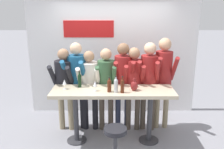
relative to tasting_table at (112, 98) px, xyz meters
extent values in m
plane|color=gray|center=(0.00, 0.00, -0.84)|extent=(40.00, 40.00, 0.00)
cube|color=white|center=(0.00, 1.40, 0.57)|extent=(3.74, 0.10, 2.81)
cube|color=red|center=(-0.52, 1.34, 1.08)|extent=(1.08, 0.02, 0.36)
cube|color=beige|center=(0.00, 0.00, 0.13)|extent=(2.14, 0.63, 0.06)
cylinder|color=#333338|center=(-0.66, 0.00, -0.35)|extent=(0.09, 0.09, 0.94)
cylinder|color=#333338|center=(-0.66, 0.00, -0.83)|extent=(0.36, 0.36, 0.02)
cylinder|color=#333338|center=(0.66, 0.00, -0.35)|extent=(0.09, 0.09, 0.94)
cylinder|color=#333338|center=(0.66, 0.00, -0.83)|extent=(0.36, 0.36, 0.02)
cylinder|color=#333338|center=(0.03, -0.76, -0.52)|extent=(0.06, 0.06, 0.59)
cylinder|color=black|center=(0.03, -0.76, -0.22)|extent=(0.35, 0.35, 0.07)
cylinder|color=gray|center=(-1.02, 0.48, -0.44)|extent=(0.11, 0.11, 0.79)
cylinder|color=gray|center=(-0.83, 0.45, -0.44)|extent=(0.11, 0.11, 0.79)
cylinder|color=black|center=(-0.92, 0.46, 0.26)|extent=(0.40, 0.40, 0.62)
sphere|color=#9E7556|center=(-0.92, 0.46, 0.70)|extent=(0.21, 0.21, 0.21)
cylinder|color=black|center=(-1.11, 0.34, 0.31)|extent=(0.14, 0.38, 0.48)
cylinder|color=black|center=(-0.78, 0.29, 0.31)|extent=(0.14, 0.38, 0.48)
cylinder|color=black|center=(-0.79, 0.54, -0.42)|extent=(0.12, 0.12, 0.84)
cylinder|color=black|center=(-0.59, 0.51, -0.42)|extent=(0.12, 0.12, 0.84)
cylinder|color=#19517A|center=(-0.69, 0.53, 0.33)|extent=(0.41, 0.41, 0.66)
sphere|color=#D6AD89|center=(-0.69, 0.53, 0.79)|extent=(0.23, 0.23, 0.23)
cylinder|color=#19517A|center=(-0.89, 0.39, 0.38)|extent=(0.14, 0.40, 0.51)
cylinder|color=#19517A|center=(-0.55, 0.34, 0.38)|extent=(0.14, 0.40, 0.51)
cylinder|color=black|center=(-0.55, 0.48, -0.45)|extent=(0.11, 0.11, 0.77)
cylinder|color=black|center=(-0.35, 0.47, -0.45)|extent=(0.11, 0.11, 0.77)
cylinder|color=beige|center=(-0.45, 0.48, 0.23)|extent=(0.37, 0.37, 0.61)
sphere|color=#9E7556|center=(-0.45, 0.48, 0.65)|extent=(0.21, 0.21, 0.21)
cylinder|color=beige|center=(-0.62, 0.33, 0.28)|extent=(0.10, 0.37, 0.47)
cylinder|color=beige|center=(-0.28, 0.32, 0.28)|extent=(0.10, 0.37, 0.47)
cylinder|color=#473D33|center=(-0.22, 0.46, -0.44)|extent=(0.10, 0.10, 0.79)
cylinder|color=#473D33|center=(-0.04, 0.46, -0.44)|extent=(0.10, 0.10, 0.79)
cylinder|color=#335638|center=(-0.13, 0.46, 0.26)|extent=(0.32, 0.32, 0.62)
sphere|color=tan|center=(-0.13, 0.46, 0.70)|extent=(0.21, 0.21, 0.21)
cylinder|color=#335638|center=(-0.28, 0.31, 0.31)|extent=(0.08, 0.37, 0.48)
cylinder|color=#335638|center=(0.03, 0.31, 0.31)|extent=(0.08, 0.37, 0.48)
cylinder|color=#23283D|center=(0.11, 0.49, -0.42)|extent=(0.10, 0.10, 0.83)
cylinder|color=#23283D|center=(0.29, 0.50, -0.42)|extent=(0.10, 0.10, 0.83)
cylinder|color=maroon|center=(0.20, 0.49, 0.33)|extent=(0.34, 0.34, 0.66)
sphere|color=brown|center=(0.20, 0.49, 0.79)|extent=(0.23, 0.23, 0.23)
cylinder|color=maroon|center=(0.05, 0.33, 0.37)|extent=(0.09, 0.39, 0.50)
cylinder|color=maroon|center=(0.36, 0.34, 0.37)|extent=(0.09, 0.39, 0.50)
cylinder|color=#473D33|center=(0.31, 0.45, -0.44)|extent=(0.10, 0.10, 0.80)
cylinder|color=#473D33|center=(0.49, 0.45, -0.44)|extent=(0.10, 0.10, 0.80)
cylinder|color=maroon|center=(0.40, 0.45, 0.28)|extent=(0.33, 0.33, 0.63)
sphere|color=#9E7556|center=(0.40, 0.45, 0.72)|extent=(0.22, 0.22, 0.22)
cylinder|color=maroon|center=(0.24, 0.30, 0.32)|extent=(0.09, 0.37, 0.48)
cylinder|color=maroon|center=(0.55, 0.29, 0.32)|extent=(0.09, 0.37, 0.48)
cylinder|color=#473D33|center=(0.60, 0.48, -0.42)|extent=(0.10, 0.10, 0.84)
cylinder|color=#473D33|center=(0.78, 0.44, -0.42)|extent=(0.10, 0.10, 0.84)
cylinder|color=maroon|center=(0.69, 0.46, 0.34)|extent=(0.39, 0.39, 0.67)
sphere|color=#D6AD89|center=(0.69, 0.46, 0.80)|extent=(0.23, 0.23, 0.23)
cylinder|color=maroon|center=(0.50, 0.33, 0.39)|extent=(0.16, 0.40, 0.51)
cylinder|color=maroon|center=(0.81, 0.27, 0.39)|extent=(0.16, 0.40, 0.51)
cylinder|color=gray|center=(0.89, 0.53, -0.40)|extent=(0.10, 0.10, 0.88)
cylinder|color=gray|center=(1.07, 0.54, -0.40)|extent=(0.10, 0.10, 0.88)
cylinder|color=maroon|center=(0.98, 0.53, 0.39)|extent=(0.34, 0.34, 0.69)
sphere|color=tan|center=(0.98, 0.53, 0.87)|extent=(0.24, 0.24, 0.24)
cylinder|color=maroon|center=(0.83, 0.36, 0.44)|extent=(0.09, 0.41, 0.53)
cylinder|color=maroon|center=(1.14, 0.37, 0.44)|extent=(0.09, 0.41, 0.53)
cylinder|color=#4C1E0F|center=(-0.06, -0.10, 0.25)|extent=(0.07, 0.07, 0.18)
sphere|color=#4C1E0F|center=(-0.06, -0.10, 0.34)|extent=(0.07, 0.07, 0.07)
cylinder|color=#4C1E0F|center=(-0.06, -0.10, 0.37)|extent=(0.03, 0.03, 0.06)
cylinder|color=black|center=(-0.06, -0.10, 0.41)|extent=(0.03, 0.03, 0.01)
cylinder|color=#4C1E0F|center=(0.16, -0.15, 0.26)|extent=(0.06, 0.06, 0.20)
sphere|color=#4C1E0F|center=(0.16, -0.15, 0.36)|extent=(0.06, 0.06, 0.06)
cylinder|color=#4C1E0F|center=(0.16, -0.15, 0.40)|extent=(0.02, 0.02, 0.07)
cylinder|color=black|center=(0.16, -0.15, 0.44)|extent=(0.03, 0.03, 0.02)
cylinder|color=black|center=(-0.59, 0.15, 0.26)|extent=(0.06, 0.06, 0.21)
sphere|color=black|center=(-0.59, 0.15, 0.37)|extent=(0.06, 0.06, 0.06)
cylinder|color=black|center=(-0.59, 0.15, 0.41)|extent=(0.02, 0.02, 0.07)
cylinder|color=black|center=(-0.59, 0.15, 0.45)|extent=(0.03, 0.03, 0.02)
cylinder|color=#B7BCC1|center=(0.05, -0.12, 0.26)|extent=(0.07, 0.07, 0.20)
sphere|color=#B7BCC1|center=(0.05, -0.12, 0.36)|extent=(0.07, 0.07, 0.07)
cylinder|color=#B7BCC1|center=(0.05, -0.12, 0.39)|extent=(0.03, 0.03, 0.07)
cylinder|color=black|center=(0.05, -0.12, 0.44)|extent=(0.03, 0.03, 0.01)
cylinder|color=silver|center=(-0.30, -0.06, 0.16)|extent=(0.06, 0.06, 0.01)
cylinder|color=silver|center=(-0.30, -0.06, 0.21)|extent=(0.01, 0.01, 0.08)
cone|color=silver|center=(-0.30, -0.06, 0.29)|extent=(0.07, 0.07, 0.09)
cylinder|color=silver|center=(-0.84, 0.04, 0.16)|extent=(0.06, 0.06, 0.01)
cylinder|color=silver|center=(-0.84, 0.04, 0.21)|extent=(0.01, 0.01, 0.08)
cone|color=silver|center=(-0.84, 0.04, 0.29)|extent=(0.07, 0.07, 0.09)
ellipsoid|color=maroon|center=(0.37, -0.03, 0.24)|extent=(0.13, 0.13, 0.17)
cylinder|color=maroon|center=(0.37, -0.03, 0.35)|extent=(0.04, 0.04, 0.05)
camera|label=1|loc=(-0.01, -4.10, 1.60)|focal=40.00mm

